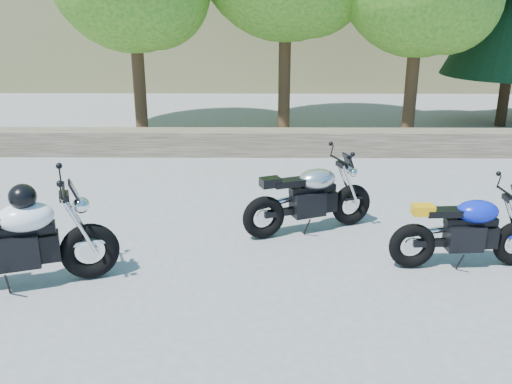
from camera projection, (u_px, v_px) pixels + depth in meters
ground at (238, 283)px, 6.47m from camera, size 90.00×90.00×0.00m
stone_wall at (248, 142)px, 11.58m from camera, size 22.00×0.55×0.50m
silver_bike at (310, 199)px, 7.75m from camera, size 1.84×0.89×0.97m
white_bike at (15, 239)px, 6.18m from camera, size 2.11×0.95×1.20m
blue_bike at (467, 232)px, 6.74m from camera, size 1.83×0.58×0.92m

